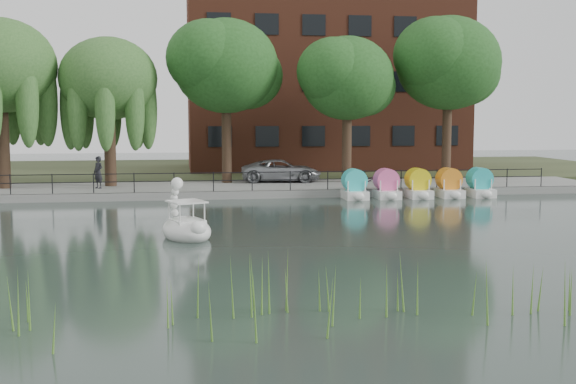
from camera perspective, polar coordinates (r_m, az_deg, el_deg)
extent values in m
plane|color=#3A4A42|center=(24.48, 0.23, -4.03)|extent=(120.00, 120.00, 0.00)
cube|color=gray|center=(40.19, -3.23, 0.23)|extent=(40.00, 6.00, 0.40)
cube|color=gray|center=(37.27, -2.82, -0.23)|extent=(40.00, 0.25, 0.40)
cube|color=#47512D|center=(54.10, -4.60, 1.71)|extent=(60.00, 22.00, 0.36)
cylinder|color=black|center=(37.36, -2.86, 1.56)|extent=(32.00, 0.04, 0.04)
cylinder|color=black|center=(37.40, -2.85, 0.95)|extent=(32.00, 0.04, 0.04)
cylinder|color=black|center=(37.40, -2.85, 0.87)|extent=(0.05, 0.05, 1.00)
cube|color=#4C1E16|center=(55.09, 2.75, 11.36)|extent=(20.00, 10.00, 18.00)
cylinder|color=#473323|center=(41.42, -21.56, 3.18)|extent=(0.60, 0.60, 4.20)
ellipsoid|color=#4E7F3A|center=(41.47, -21.80, 9.27)|extent=(5.88, 5.88, 5.00)
cylinder|color=#473323|center=(41.05, -13.88, 3.12)|extent=(0.60, 0.60, 3.80)
ellipsoid|color=#4E7F3A|center=(41.04, -14.02, 8.69)|extent=(5.32, 5.32, 4.52)
cylinder|color=#473323|center=(41.93, -4.87, 3.82)|extent=(0.60, 0.60, 4.50)
ellipsoid|color=#2D6928|center=(41.99, -4.92, 9.90)|extent=(6.00, 6.00, 5.10)
cylinder|color=#473323|center=(42.47, 4.66, 3.55)|extent=(0.60, 0.60, 4.05)
ellipsoid|color=#2D6928|center=(42.48, 4.71, 8.95)|extent=(5.40, 5.40, 4.59)
cylinder|color=#473323|center=(45.32, 12.42, 4.01)|extent=(0.60, 0.60, 4.72)
ellipsoid|color=#2D6928|center=(45.40, 12.56, 9.91)|extent=(6.30, 6.30, 5.36)
imported|color=gray|center=(42.33, -0.53, 1.83)|extent=(2.98, 5.59, 1.50)
imported|color=gray|center=(38.70, 6.42, 1.02)|extent=(0.64, 1.73, 1.00)
imported|color=black|center=(39.79, -14.77, 1.70)|extent=(0.85, 0.84, 1.98)
ellipsoid|color=white|center=(25.55, -8.03, -3.04)|extent=(2.35, 2.86, 0.55)
cube|color=white|center=(25.42, -7.96, -2.46)|extent=(1.34, 1.39, 0.27)
cube|color=white|center=(25.36, -8.02, -0.76)|extent=(1.51, 1.56, 0.05)
ellipsoid|color=white|center=(24.55, -7.11, -2.86)|extent=(0.70, 0.63, 0.51)
sphere|color=white|center=(26.10, -8.76, 0.67)|extent=(0.44, 0.44, 0.44)
cone|color=black|center=(26.38, -8.99, 0.67)|extent=(0.26, 0.29, 0.18)
cylinder|color=yellow|center=(26.26, -8.89, 0.66)|extent=(0.25, 0.17, 0.24)
cube|color=white|center=(37.29, 5.29, -0.21)|extent=(1.15, 1.70, 0.44)
cylinder|color=#30CDCC|center=(37.31, 5.26, 0.92)|extent=(0.90, 1.20, 0.90)
cube|color=white|center=(37.73, 7.80, -0.17)|extent=(1.15, 1.70, 0.44)
cylinder|color=pink|center=(37.75, 7.77, 0.95)|extent=(0.90, 1.20, 0.90)
cube|color=white|center=(38.24, 10.24, -0.13)|extent=(1.15, 1.70, 0.44)
cylinder|color=yellow|center=(38.26, 10.22, 0.97)|extent=(0.90, 1.20, 0.90)
cube|color=white|center=(38.82, 12.62, -0.09)|extent=(1.15, 1.70, 0.44)
cylinder|color=orange|center=(38.84, 12.59, 1.00)|extent=(0.90, 1.20, 0.90)
cube|color=white|center=(39.46, 14.92, -0.05)|extent=(1.15, 1.70, 0.44)
cylinder|color=#28B3B5|center=(39.48, 14.90, 1.02)|extent=(0.90, 1.20, 0.90)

